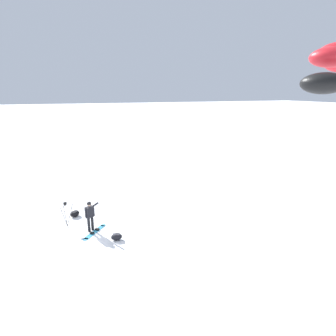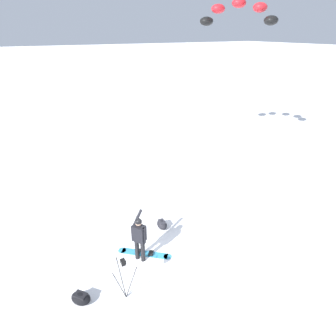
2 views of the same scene
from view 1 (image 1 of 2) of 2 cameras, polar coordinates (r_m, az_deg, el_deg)
name	(u,v)px [view 1 (image 1 of 2)]	position (r m, az deg, el deg)	size (l,w,h in m)	color
ground_plane	(83,238)	(14.77, -16.72, -13.39)	(300.00, 300.00, 0.00)	white
snowboarder	(90,213)	(14.96, -15.42, -8.80)	(0.55, 0.69, 1.62)	black
snowboard	(95,232)	(15.18, -14.51, -12.29)	(1.44, 1.27, 0.10)	teal
gear_bag_large	(75,214)	(17.16, -18.20, -8.70)	(0.65, 0.68, 0.32)	black
camera_tripod	(66,209)	(15.83, -19.87, -7.79)	(0.64, 0.62, 1.36)	#262628
gear_bag_small	(117,237)	(14.19, -10.30, -13.42)	(0.40, 0.57, 0.32)	black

